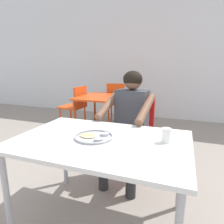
% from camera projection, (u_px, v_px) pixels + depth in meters
% --- Properties ---
extents(ground_plane, '(12.00, 12.00, 0.05)m').
position_uv_depth(ground_plane, '(95.00, 218.00, 1.69)').
color(ground_plane, gray).
extents(back_wall, '(12.00, 0.12, 3.40)m').
position_uv_depth(back_wall, '(158.00, 45.00, 4.54)').
color(back_wall, white).
rests_on(back_wall, ground).
extents(table_foreground, '(1.28, 0.86, 0.72)m').
position_uv_depth(table_foreground, '(101.00, 147.00, 1.48)').
color(table_foreground, white).
rests_on(table_foreground, ground).
extents(thali_tray, '(0.29, 0.29, 0.03)m').
position_uv_depth(thali_tray, '(94.00, 136.00, 1.49)').
color(thali_tray, '#B7BABF').
rests_on(thali_tray, table_foreground).
extents(drinking_cup, '(0.06, 0.06, 0.11)m').
position_uv_depth(drinking_cup, '(166.00, 135.00, 1.39)').
color(drinking_cup, white).
rests_on(drinking_cup, table_foreground).
extents(chair_foreground, '(0.45, 0.46, 0.89)m').
position_uv_depth(chair_foreground, '(135.00, 129.00, 2.35)').
color(chair_foreground, red).
rests_on(chair_foreground, ground).
extents(diner_foreground, '(0.53, 0.58, 1.20)m').
position_uv_depth(diner_foreground, '(129.00, 117.00, 2.10)').
color(diner_foreground, '#292929').
rests_on(diner_foreground, ground).
extents(table_background_red, '(0.94, 0.94, 0.70)m').
position_uv_depth(table_background_red, '(105.00, 100.00, 3.61)').
color(table_background_red, '#E04C19').
rests_on(table_background_red, ground).
extents(chair_red_left, '(0.46, 0.46, 0.86)m').
position_uv_depth(chair_red_left, '(76.00, 104.00, 3.89)').
color(chair_red_left, '#E44D1A').
rests_on(chair_red_left, ground).
extents(chair_red_right, '(0.41, 0.43, 0.84)m').
position_uv_depth(chair_red_right, '(136.00, 110.00, 3.49)').
color(chair_red_right, '#DD4717').
rests_on(chair_red_right, ground).
extents(chair_red_far, '(0.44, 0.44, 0.89)m').
position_uv_depth(chair_red_far, '(116.00, 101.00, 4.20)').
color(chair_red_far, '#D55217').
rests_on(chair_red_far, ground).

